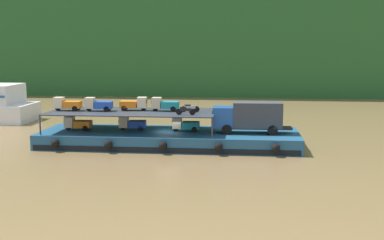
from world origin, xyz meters
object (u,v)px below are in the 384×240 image
object	(u,v)px
mini_truck_lower_mid	(185,124)
covered_lorry	(249,116)
mini_truck_upper_bow	(165,104)
mini_truck_lower_stern	(78,123)
mini_truck_upper_stern	(67,104)
cargo_barge	(169,139)
motorcycle_upper_port	(186,110)
mini_truck_upper_mid	(98,104)
mini_truck_upper_fore	(134,104)
mini_truck_lower_aft	(132,123)
motorcycle_upper_centre	(190,108)

from	to	relation	value
mini_truck_lower_mid	covered_lorry	bearing A→B (deg)	-3.77
mini_truck_upper_bow	mini_truck_lower_stern	bearing A→B (deg)	-175.16
mini_truck_upper_stern	mini_truck_lower_mid	bearing A→B (deg)	2.05
mini_truck_lower_stern	mini_truck_upper_stern	xyz separation A→B (m)	(-1.05, 0.03, 2.00)
cargo_barge	motorcycle_upper_port	bearing A→B (deg)	-46.74
mini_truck_upper_stern	motorcycle_upper_port	world-z (taller)	mini_truck_upper_stern
mini_truck_lower_mid	mini_truck_upper_mid	xyz separation A→B (m)	(-8.91, -0.41, 2.00)
mini_truck_lower_stern	mini_truck_lower_mid	world-z (taller)	same
covered_lorry	mini_truck_lower_mid	xyz separation A→B (m)	(-6.45, 0.43, -1.00)
mini_truck_upper_stern	motorcycle_upper_port	size ratio (longest dim) A/B	1.46
mini_truck_lower_stern	mini_truck_upper_stern	bearing A→B (deg)	178.12
mini_truck_upper_stern	mini_truck_upper_fore	distance (m)	6.86
mini_truck_lower_mid	mini_truck_upper_fore	size ratio (longest dim) A/B	0.98
mini_truck_lower_mid	mini_truck_upper_bow	distance (m)	2.95
mini_truck_upper_mid	mini_truck_upper_fore	size ratio (longest dim) A/B	0.99
mini_truck_lower_aft	mini_truck_upper_stern	size ratio (longest dim) A/B	1.01
mini_truck_lower_aft	mini_truck_lower_mid	world-z (taller)	same
mini_truck_lower_mid	motorcycle_upper_centre	xyz separation A→B (m)	(0.49, -0.28, 1.74)
mini_truck_upper_bow	mini_truck_lower_aft	bearing A→B (deg)	-177.10
motorcycle_upper_port	mini_truck_lower_stern	bearing A→B (deg)	170.67
mini_truck_lower_aft	mini_truck_upper_fore	distance (m)	2.03
mini_truck_upper_mid	mini_truck_upper_stern	bearing A→B (deg)	-179.49
covered_lorry	mini_truck_lower_stern	size ratio (longest dim) A/B	2.87
covered_lorry	mini_truck_lower_aft	xyz separation A→B (m)	(-12.00, 0.54, -1.00)
mini_truck_lower_aft	motorcycle_upper_port	xyz separation A→B (m)	(5.85, -2.46, 1.74)
cargo_barge	mini_truck_lower_aft	distance (m)	4.22
mini_truck_upper_mid	motorcycle_upper_port	size ratio (longest dim) A/B	1.46
mini_truck_lower_mid	mini_truck_upper_mid	distance (m)	9.14
mini_truck_upper_fore	mini_truck_upper_bow	bearing A→B (deg)	-2.70
cargo_barge	mini_truck_upper_bow	distance (m)	3.54
motorcycle_upper_port	motorcycle_upper_centre	distance (m)	2.08
mini_truck_lower_stern	mini_truck_upper_fore	bearing A→B (deg)	9.00
mini_truck_upper_bow	motorcycle_upper_centre	world-z (taller)	mini_truck_upper_bow
mini_truck_lower_aft	motorcycle_upper_centre	size ratio (longest dim) A/B	1.47
mini_truck_lower_aft	mini_truck_upper_fore	bearing A→B (deg)	60.78
cargo_barge	mini_truck_lower_mid	xyz separation A→B (m)	(1.62, 0.32, 1.44)
motorcycle_upper_port	cargo_barge	bearing A→B (deg)	133.26
mini_truck_upper_fore	motorcycle_upper_port	distance (m)	6.32
cargo_barge	mini_truck_upper_mid	xyz separation A→B (m)	(-7.29, -0.09, 3.44)
covered_lorry	mini_truck_lower_stern	bearing A→B (deg)	-179.85
mini_truck_upper_mid	mini_truck_upper_fore	xyz separation A→B (m)	(3.54, 0.85, 0.00)
mini_truck_upper_fore	motorcycle_upper_centre	xyz separation A→B (m)	(5.87, -0.72, -0.26)
cargo_barge	mini_truck_lower_mid	distance (m)	2.19
motorcycle_upper_port	motorcycle_upper_centre	bearing A→B (deg)	84.47
cargo_barge	mini_truck_upper_mid	world-z (taller)	mini_truck_upper_mid
covered_lorry	mini_truck_lower_aft	size ratio (longest dim) A/B	2.83
mini_truck_upper_stern	mini_truck_upper_mid	xyz separation A→B (m)	(3.27, 0.03, 0.00)
mini_truck_lower_mid	mini_truck_upper_fore	xyz separation A→B (m)	(-5.37, 0.44, 2.00)
mini_truck_upper_bow	motorcycle_upper_centre	bearing A→B (deg)	-12.12
mini_truck_lower_mid	motorcycle_upper_port	world-z (taller)	motorcycle_upper_port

